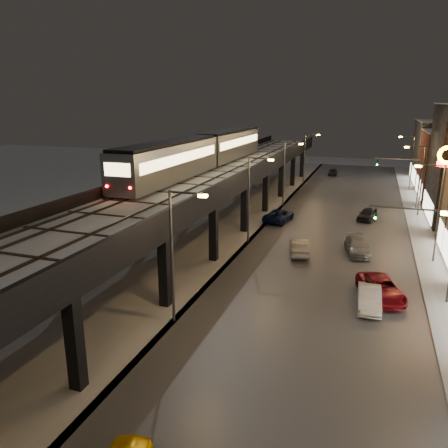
% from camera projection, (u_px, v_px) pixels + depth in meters
% --- Properties ---
extents(road_surface, '(17.00, 120.00, 0.06)m').
position_uv_depth(road_surface, '(332.00, 240.00, 46.76)').
color(road_surface, '#46474D').
rests_on(road_surface, ground).
extents(sidewalk_right, '(4.00, 120.00, 0.14)m').
position_uv_depth(sidewalk_right, '(434.00, 249.00, 43.61)').
color(sidewalk_right, '#9FA1A8').
rests_on(sidewalk_right, ground).
extents(under_viaduct_pavement, '(11.00, 120.00, 0.06)m').
position_uv_depth(under_viaduct_pavement, '(214.00, 228.00, 50.99)').
color(under_viaduct_pavement, '#9FA1A8').
rests_on(under_viaduct_pavement, ground).
extents(elevated_viaduct, '(9.00, 100.00, 6.30)m').
position_uv_depth(elevated_viaduct, '(203.00, 186.00, 46.62)').
color(elevated_viaduct, black).
rests_on(elevated_viaduct, ground).
extents(viaduct_trackbed, '(8.40, 100.00, 0.32)m').
position_uv_depth(viaduct_trackbed, '(203.00, 178.00, 46.53)').
color(viaduct_trackbed, '#B2B7C1').
rests_on(viaduct_trackbed, elevated_viaduct).
extents(viaduct_parapet_streetside, '(0.30, 100.00, 1.10)m').
position_uv_depth(viaduct_parapet_streetside, '(243.00, 176.00, 45.06)').
color(viaduct_parapet_streetside, black).
rests_on(viaduct_parapet_streetside, elevated_viaduct).
extents(viaduct_parapet_far, '(0.30, 100.00, 1.10)m').
position_uv_depth(viaduct_parapet_far, '(167.00, 172.00, 47.79)').
color(viaduct_parapet_far, black).
rests_on(viaduct_parapet_far, elevated_viaduct).
extents(streetlight_left_1, '(2.57, 0.28, 9.00)m').
position_uv_depth(streetlight_left_1, '(175.00, 248.00, 27.81)').
color(streetlight_left_1, '#38383A').
rests_on(streetlight_left_1, ground).
extents(streetlight_left_2, '(2.57, 0.28, 9.00)m').
position_uv_depth(streetlight_left_2, '(251.00, 194.00, 44.20)').
color(streetlight_left_2, '#38383A').
rests_on(streetlight_left_2, ground).
extents(streetlight_right_2, '(2.56, 0.28, 9.00)m').
position_uv_depth(streetlight_right_2, '(437.00, 207.00, 38.82)').
color(streetlight_right_2, '#38383A').
rests_on(streetlight_right_2, ground).
extents(streetlight_left_3, '(2.57, 0.28, 9.00)m').
position_uv_depth(streetlight_left_3, '(286.00, 169.00, 60.60)').
color(streetlight_left_3, '#38383A').
rests_on(streetlight_left_3, ground).
extents(streetlight_right_3, '(2.56, 0.28, 9.00)m').
position_uv_depth(streetlight_right_3, '(420.00, 176.00, 55.22)').
color(streetlight_right_3, '#38383A').
rests_on(streetlight_right_3, ground).
extents(streetlight_left_4, '(2.57, 0.28, 9.00)m').
position_uv_depth(streetlight_left_4, '(306.00, 155.00, 76.99)').
color(streetlight_left_4, '#38383A').
rests_on(streetlight_left_4, ground).
extents(streetlight_right_4, '(2.56, 0.28, 9.00)m').
position_uv_depth(streetlight_right_4, '(411.00, 159.00, 71.61)').
color(streetlight_right_4, '#38383A').
rests_on(streetlight_right_4, ground).
extents(traffic_light_rig_a, '(6.10, 0.34, 7.00)m').
position_uv_depth(traffic_light_rig_a, '(437.00, 244.00, 31.10)').
color(traffic_light_rig_a, '#38383A').
rests_on(traffic_light_rig_a, ground).
extents(traffic_light_rig_b, '(6.10, 0.34, 7.00)m').
position_uv_depth(traffic_light_rig_b, '(410.00, 178.00, 58.43)').
color(traffic_light_rig_b, '#38383A').
rests_on(traffic_light_rig_b, ground).
extents(subway_train, '(3.24, 38.96, 3.88)m').
position_uv_depth(subway_train, '(205.00, 151.00, 52.99)').
color(subway_train, gray).
rests_on(subway_train, viaduct_trackbed).
extents(car_near_white, '(2.60, 4.88, 1.53)m').
position_uv_depth(car_near_white, '(299.00, 247.00, 42.00)').
color(car_near_white, gray).
rests_on(car_near_white, ground).
extents(car_mid_silver, '(3.30, 5.77, 1.52)m').
position_uv_depth(car_mid_silver, '(279.00, 216.00, 53.61)').
color(car_mid_silver, '#0A1134').
rests_on(car_mid_silver, ground).
extents(car_far_white, '(1.73, 4.05, 1.37)m').
position_uv_depth(car_far_white, '(333.00, 172.00, 88.11)').
color(car_far_white, black).
rests_on(car_far_white, ground).
extents(car_onc_silver, '(1.75, 4.51, 1.46)m').
position_uv_depth(car_onc_silver, '(369.00, 299.00, 31.01)').
color(car_onc_silver, white).
rests_on(car_onc_silver, ground).
extents(car_onc_dark, '(4.09, 6.07, 1.54)m').
position_uv_depth(car_onc_dark, '(381.00, 289.00, 32.50)').
color(car_onc_dark, maroon).
rests_on(car_onc_dark, ground).
extents(car_onc_white, '(3.01, 5.29, 1.44)m').
position_uv_depth(car_onc_white, '(357.00, 247.00, 42.17)').
color(car_onc_white, gray).
rests_on(car_onc_white, ground).
extents(car_onc_red, '(2.70, 4.62, 1.48)m').
position_uv_depth(car_onc_red, '(367.00, 215.00, 54.34)').
color(car_onc_red, black).
rests_on(car_onc_red, ground).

